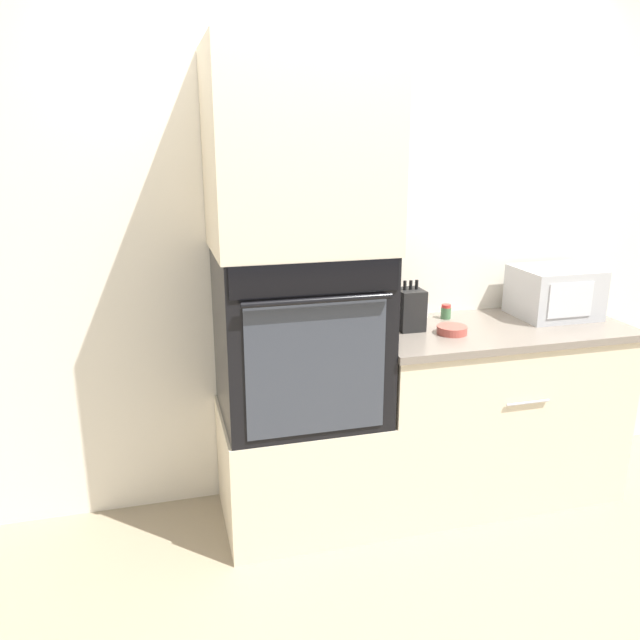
{
  "coord_description": "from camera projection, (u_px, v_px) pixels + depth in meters",
  "views": [
    {
      "loc": [
        -0.98,
        -2.33,
        1.81
      ],
      "look_at": [
        -0.3,
        0.21,
        1.04
      ],
      "focal_mm": 35.0,
      "sensor_mm": 36.0,
      "label": 1
    }
  ],
  "objects": [
    {
      "name": "condiment_jar_far",
      "position": [
        446.0,
        312.0,
        3.21
      ],
      "size": [
        0.05,
        0.05,
        0.07
      ],
      "color": "#427047",
      "rests_on": "counter_unit"
    },
    {
      "name": "counter_unit",
      "position": [
        490.0,
        410.0,
        3.22
      ],
      "size": [
        1.29,
        0.63,
        0.91
      ],
      "color": "beige",
      "rests_on": "ground_plane"
    },
    {
      "name": "ground_plane",
      "position": [
        394.0,
        540.0,
        2.92
      ],
      "size": [
        12.0,
        12.0,
        0.0
      ],
      "primitive_type": "plane",
      "color": "gray"
    },
    {
      "name": "condiment_jar_mid",
      "position": [
        424.0,
        310.0,
        3.24
      ],
      "size": [
        0.04,
        0.04,
        0.07
      ],
      "color": "silver",
      "rests_on": "counter_unit"
    },
    {
      "name": "condiment_jar_near",
      "position": [
        375.0,
        311.0,
        3.17
      ],
      "size": [
        0.05,
        0.05,
        0.1
      ],
      "color": "silver",
      "rests_on": "counter_unit"
    },
    {
      "name": "wall_oven",
      "position": [
        300.0,
        334.0,
        2.83
      ],
      "size": [
        0.73,
        0.64,
        0.78
      ],
      "color": "black",
      "rests_on": "oven_cabinet_base"
    },
    {
      "name": "oven_cabinet_base",
      "position": [
        301.0,
        466.0,
        3.02
      ],
      "size": [
        0.75,
        0.6,
        0.56
      ],
      "color": "beige",
      "rests_on": "ground_plane"
    },
    {
      "name": "oven_cabinet_upper",
      "position": [
        298.0,
        150.0,
        2.6
      ],
      "size": [
        0.75,
        0.6,
        0.84
      ],
      "color": "beige",
      "rests_on": "wall_oven"
    },
    {
      "name": "condiment_jar_back",
      "position": [
        381.0,
        318.0,
        3.05
      ],
      "size": [
        0.05,
        0.05,
        0.1
      ],
      "color": "silver",
      "rests_on": "counter_unit"
    },
    {
      "name": "wall_back",
      "position": [
        357.0,
        253.0,
        3.15
      ],
      "size": [
        8.0,
        0.05,
        2.5
      ],
      "color": "silver",
      "rests_on": "ground_plane"
    },
    {
      "name": "microwave",
      "position": [
        554.0,
        292.0,
        3.23
      ],
      "size": [
        0.4,
        0.34,
        0.26
      ],
      "color": "#B2B5BA",
      "rests_on": "counter_unit"
    },
    {
      "name": "knife_block",
      "position": [
        410.0,
        309.0,
        3.01
      ],
      "size": [
        0.12,
        0.14,
        0.24
      ],
      "color": "black",
      "rests_on": "counter_unit"
    },
    {
      "name": "bowl",
      "position": [
        452.0,
        330.0,
        2.96
      ],
      "size": [
        0.14,
        0.14,
        0.04
      ],
      "color": "#B24C42",
      "rests_on": "counter_unit"
    }
  ]
}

